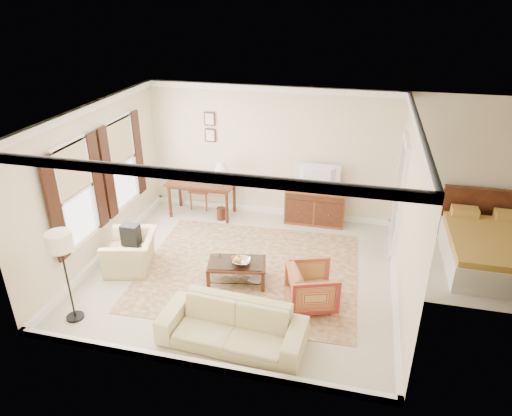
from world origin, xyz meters
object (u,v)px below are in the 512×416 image
at_px(striped_armchair, 312,285).
at_px(coffee_table, 237,267).
at_px(tv, 317,170).
at_px(sofa, 232,320).
at_px(sideboard, 315,206).
at_px(writing_desk, 202,186).
at_px(club_armchair, 130,247).

bearing_deg(striped_armchair, coffee_table, 56.71).
bearing_deg(tv, sofa, 80.45).
relative_size(sideboard, striped_armchair, 1.65).
bearing_deg(coffee_table, sideboard, 68.37).
distance_m(striped_armchair, sofa, 1.53).
xyz_separation_m(writing_desk, sideboard, (2.53, 0.20, -0.31)).
xyz_separation_m(tv, club_armchair, (-3.06, -2.57, -0.82)).
height_order(coffee_table, club_armchair, club_armchair).
bearing_deg(coffee_table, sofa, -76.83).
bearing_deg(coffee_table, club_armchair, 179.34).
distance_m(writing_desk, tv, 2.60).
xyz_separation_m(striped_armchair, club_armchair, (-3.38, 0.37, 0.04)).
xyz_separation_m(writing_desk, striped_armchair, (2.84, -2.76, -0.32)).
relative_size(sideboard, coffee_table, 1.18).
bearing_deg(striped_armchair, club_armchair, 64.75).
relative_size(writing_desk, sofa, 0.71).
height_order(sideboard, striped_armchair, sideboard).
xyz_separation_m(sideboard, sofa, (-0.69, -4.11, 0.02)).
height_order(striped_armchair, club_armchair, club_armchair).
xyz_separation_m(sideboard, tv, (0.00, -0.02, 0.86)).
bearing_deg(striped_armchair, sideboard, -13.06).
distance_m(coffee_table, sofa, 1.54).
distance_m(writing_desk, striped_armchair, 3.98).
bearing_deg(tv, coffee_table, 68.22).
distance_m(sideboard, tv, 0.86).
height_order(tv, sofa, tv).
bearing_deg(sideboard, coffee_table, -111.63).
relative_size(writing_desk, sideboard, 1.17).
bearing_deg(club_armchair, coffee_table, 75.39).
distance_m(tv, striped_armchair, 3.08).
distance_m(writing_desk, sofa, 4.34).
bearing_deg(tv, sideboard, -90.00).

